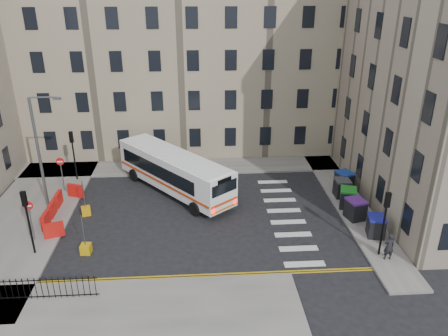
{
  "coord_description": "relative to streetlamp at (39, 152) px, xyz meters",
  "views": [
    {
      "loc": [
        -2.06,
        -26.72,
        15.32
      ],
      "look_at": [
        -0.23,
        1.44,
        3.0
      ],
      "focal_mm": 35.0,
      "sensor_mm": 36.0,
      "label": 1
    }
  ],
  "objects": [
    {
      "name": "pavement_north",
      "position": [
        7.0,
        6.6,
        -4.26
      ],
      "size": [
        36.0,
        3.2,
        0.15
      ],
      "primitive_type": "cube",
      "color": "slate",
      "rests_on": "ground"
    },
    {
      "name": "pavement_sw",
      "position": [
        6.0,
        -12.0,
        -4.26
      ],
      "size": [
        20.0,
        6.0,
        0.15
      ],
      "primitive_type": "cube",
      "color": "slate",
      "rests_on": "ground"
    },
    {
      "name": "traffic_light_sw",
      "position": [
        1.0,
        -6.0,
        -1.47
      ],
      "size": [
        0.28,
        0.22,
        4.1
      ],
      "color": "black",
      "rests_on": "pavement_west"
    },
    {
      "name": "bollard_yellow",
      "position": [
        3.0,
        -1.28,
        -4.04
      ],
      "size": [
        0.75,
        0.75,
        0.6
      ],
      "primitive_type": "cube",
      "rotation": [
        0.0,
        0.0,
        0.3
      ],
      "color": "orange",
      "rests_on": "ground"
    },
    {
      "name": "traffic_light_east",
      "position": [
        21.6,
        -7.5,
        -1.47
      ],
      "size": [
        0.28,
        0.22,
        4.1
      ],
      "color": "black",
      "rests_on": "pavement_east"
    },
    {
      "name": "bus",
      "position": [
        9.09,
        2.03,
        -2.56
      ],
      "size": [
        9.15,
        10.35,
        3.08
      ],
      "rotation": [
        0.0,
        0.0,
        0.69
      ],
      "color": "white",
      "rests_on": "ground"
    },
    {
      "name": "wheelie_bin_d",
      "position": [
        21.7,
        0.09,
        -3.5
      ],
      "size": [
        1.09,
        1.24,
        1.36
      ],
      "rotation": [
        0.0,
        0.0,
        -0.01
      ],
      "color": "black",
      "rests_on": "pavement_east"
    },
    {
      "name": "ground",
      "position": [
        13.0,
        -2.0,
        -4.34
      ],
      "size": [
        120.0,
        120.0,
        0.0
      ],
      "primitive_type": "plane",
      "color": "black",
      "rests_on": "ground"
    },
    {
      "name": "no_entry_south",
      "position": [
        0.5,
        -4.5,
        -2.26
      ],
      "size": [
        0.6,
        0.08,
        3.0
      ],
      "color": "#595B5E",
      "rests_on": "pavement_west"
    },
    {
      "name": "no_entry_north",
      "position": [
        0.5,
        2.5,
        -2.26
      ],
      "size": [
        0.6,
        0.08,
        3.0
      ],
      "color": "#595B5E",
      "rests_on": "pavement_west"
    },
    {
      "name": "pavement_east",
      "position": [
        22.0,
        2.0,
        -4.26
      ],
      "size": [
        2.4,
        26.0,
        0.15
      ],
      "primitive_type": "cube",
      "color": "slate",
      "rests_on": "ground"
    },
    {
      "name": "streetlamp",
      "position": [
        0.0,
        0.0,
        0.0
      ],
      "size": [
        0.5,
        0.22,
        8.14
      ],
      "color": "#595B5E",
      "rests_on": "pavement_west"
    },
    {
      "name": "pedestrian",
      "position": [
        21.88,
        -8.01,
        -3.33
      ],
      "size": [
        0.63,
        0.42,
        1.71
      ],
      "primitive_type": "imported",
      "rotation": [
        0.0,
        0.0,
        3.16
      ],
      "color": "black",
      "rests_on": "pavement_east"
    },
    {
      "name": "wheelie_bin_a",
      "position": [
        22.15,
        -5.45,
        -3.5
      ],
      "size": [
        1.31,
        1.43,
        1.36
      ],
      "rotation": [
        0.0,
        0.0,
        -0.21
      ],
      "color": "black",
      "rests_on": "pavement_east"
    },
    {
      "name": "wheelie_bin_c",
      "position": [
        21.59,
        -1.57,
        -3.48
      ],
      "size": [
        1.46,
        1.57,
        1.41
      ],
      "rotation": [
        0.0,
        0.0,
        -0.33
      ],
      "color": "black",
      "rests_on": "pavement_east"
    },
    {
      "name": "bollard_chevron",
      "position": [
        4.04,
        -6.03,
        -4.04
      ],
      "size": [
        0.63,
        0.63,
        0.6
      ],
      "primitive_type": "cube",
      "rotation": [
        0.0,
        0.0,
        -0.05
      ],
      "color": "#C7950B",
      "rests_on": "ground"
    },
    {
      "name": "wheelie_bin_e",
      "position": [
        22.26,
        1.32,
        -3.48
      ],
      "size": [
        1.46,
        1.56,
        1.41
      ],
      "rotation": [
        0.0,
        0.0,
        0.32
      ],
      "color": "black",
      "rests_on": "pavement_east"
    },
    {
      "name": "pavement_west",
      "position": [
        -1.0,
        -1.0,
        -4.26
      ],
      "size": [
        6.0,
        22.0,
        0.15
      ],
      "primitive_type": "cube",
      "color": "slate",
      "rests_on": "ground"
    },
    {
      "name": "terrace_north",
      "position": [
        6.0,
        13.5,
        4.28
      ],
      "size": [
        38.3,
        10.8,
        17.2
      ],
      "color": "gray",
      "rests_on": "ground"
    },
    {
      "name": "iron_railings",
      "position": [
        1.75,
        -10.2,
        -3.59
      ],
      "size": [
        7.8,
        0.04,
        1.2
      ],
      "color": "black",
      "rests_on": "pavement_sw"
    },
    {
      "name": "wheelie_bin_b",
      "position": [
        21.58,
        -3.23,
        -3.47
      ],
      "size": [
        1.4,
        1.53,
        1.43
      ],
      "rotation": [
        0.0,
        0.0,
        0.25
      ],
      "color": "black",
      "rests_on": "pavement_east"
    },
    {
      "name": "traffic_light_nw",
      "position": [
        1.0,
        4.5,
        -1.47
      ],
      "size": [
        0.28,
        0.22,
        4.1
      ],
      "color": "black",
      "rests_on": "pavement_west"
    },
    {
      "name": "roadworks_barriers",
      "position": [
        1.16,
        -1.5,
        -3.69
      ],
      "size": [
        1.66,
        6.26,
        1.0
      ],
      "color": "red",
      "rests_on": "pavement_west"
    }
  ]
}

